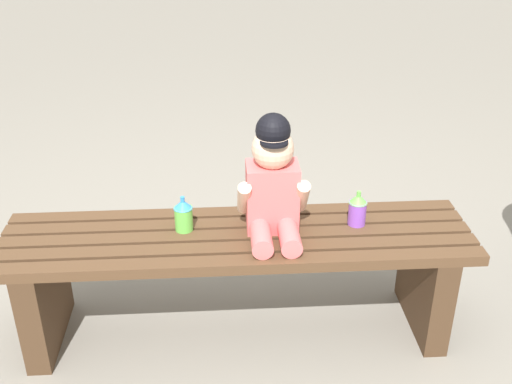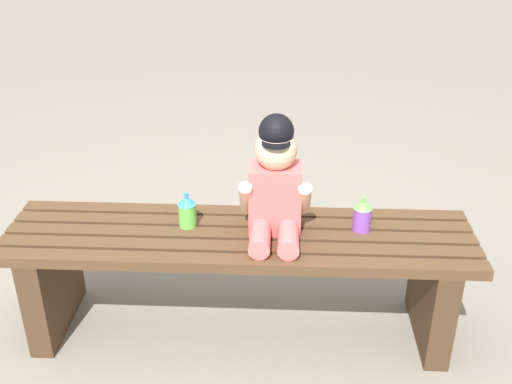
{
  "view_description": "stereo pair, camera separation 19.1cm",
  "coord_description": "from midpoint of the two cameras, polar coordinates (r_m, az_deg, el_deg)",
  "views": [
    {
      "loc": [
        -0.05,
        -1.74,
        1.46
      ],
      "look_at": [
        0.06,
        -0.05,
        0.58
      ],
      "focal_mm": 43.12,
      "sensor_mm": 36.0,
      "label": 1
    },
    {
      "loc": [
        0.14,
        -1.74,
        1.46
      ],
      "look_at": [
        0.06,
        -0.05,
        0.58
      ],
      "focal_mm": 43.12,
      "sensor_mm": 36.0,
      "label": 2
    }
  ],
  "objects": [
    {
      "name": "ground_plane",
      "position": [
        2.28,
        -4.07,
        -12.65
      ],
      "size": [
        16.0,
        16.0,
        0.0
      ],
      "primitive_type": "plane",
      "color": "gray"
    },
    {
      "name": "park_bench",
      "position": [
        2.11,
        -4.31,
        -6.96
      ],
      "size": [
        1.56,
        0.38,
        0.4
      ],
      "color": "#513823",
      "rests_on": "ground_plane"
    },
    {
      "name": "child_figure",
      "position": [
        1.97,
        -1.18,
        0.83
      ],
      "size": [
        0.23,
        0.27,
        0.4
      ],
      "color": "#E56666",
      "rests_on": "park_bench"
    },
    {
      "name": "sippy_cup_left",
      "position": [
        2.06,
        -9.4,
        -2.14
      ],
      "size": [
        0.06,
        0.06,
        0.12
      ],
      "color": "#66CC4C",
      "rests_on": "park_bench"
    },
    {
      "name": "sippy_cup_right",
      "position": [
        2.08,
        6.82,
        -1.63
      ],
      "size": [
        0.06,
        0.06,
        0.12
      ],
      "color": "#8C4CCC",
      "rests_on": "park_bench"
    }
  ]
}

